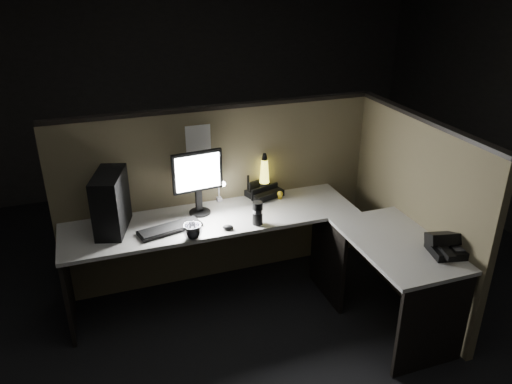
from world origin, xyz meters
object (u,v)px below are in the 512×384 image
object	(u,v)px
pc_tower	(111,202)
monitor	(198,177)
lava_lamp	(264,178)
keyboard	(170,229)
desk_phone	(448,245)

from	to	relation	value
pc_tower	monitor	distance (m)	0.67
pc_tower	lava_lamp	distance (m)	1.28
pc_tower	keyboard	xyz separation A→B (m)	(0.39, -0.15, -0.21)
pc_tower	desk_phone	xyz separation A→B (m)	(2.12, -1.10, -0.16)
desk_phone	pc_tower	bearing A→B (deg)	165.00
monitor	lava_lamp	distance (m)	0.63
pc_tower	lava_lamp	xyz separation A→B (m)	(1.26, 0.19, -0.07)
lava_lamp	desk_phone	xyz separation A→B (m)	(0.86, -1.29, -0.10)
pc_tower	keyboard	size ratio (longest dim) A/B	0.94
pc_tower	keyboard	distance (m)	0.47
lava_lamp	keyboard	bearing A→B (deg)	-158.58
pc_tower	lava_lamp	size ratio (longest dim) A/B	1.18
desk_phone	lava_lamp	bearing A→B (deg)	136.06
lava_lamp	desk_phone	size ratio (longest dim) A/B	1.26
keyboard	desk_phone	xyz separation A→B (m)	(1.74, -0.94, 0.05)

